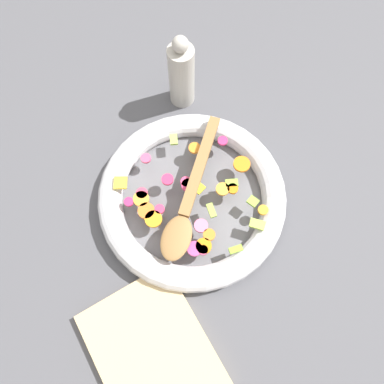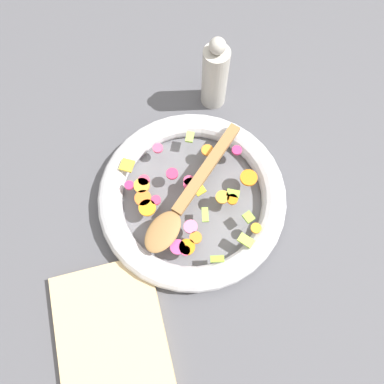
# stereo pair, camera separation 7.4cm
# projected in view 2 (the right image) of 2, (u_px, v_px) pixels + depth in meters

# --- Properties ---
(ground_plane) EXTENTS (4.00, 4.00, 0.00)m
(ground_plane) POSITION_uv_depth(u_px,v_px,m) (192.00, 200.00, 0.79)
(ground_plane) COLOR #4C4C51
(skillet) EXTENTS (0.39, 0.39, 0.05)m
(skillet) POSITION_uv_depth(u_px,v_px,m) (192.00, 197.00, 0.77)
(skillet) COLOR slate
(skillet) RESTS_ON ground_plane
(chopped_vegetables) EXTENTS (0.28, 0.27, 0.01)m
(chopped_vegetables) POSITION_uv_depth(u_px,v_px,m) (187.00, 199.00, 0.74)
(chopped_vegetables) COLOR orange
(chopped_vegetables) RESTS_ON skillet
(wooden_spoon) EXTENTS (0.24, 0.26, 0.01)m
(wooden_spoon) POSITION_uv_depth(u_px,v_px,m) (185.00, 199.00, 0.73)
(wooden_spoon) COLOR olive
(wooden_spoon) RESTS_ON chopped_vegetables
(pepper_mill) EXTENTS (0.06, 0.06, 0.19)m
(pepper_mill) POSITION_uv_depth(u_px,v_px,m) (215.00, 76.00, 0.80)
(pepper_mill) COLOR #B2ADA3
(pepper_mill) RESTS_ON ground_plane
(cutting_board) EXTENTS (0.25, 0.19, 0.02)m
(cutting_board) POSITION_uv_depth(u_px,v_px,m) (111.00, 332.00, 0.69)
(cutting_board) COLOR tan
(cutting_board) RESTS_ON ground_plane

